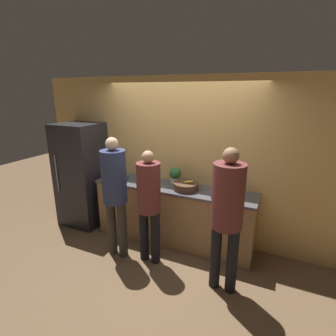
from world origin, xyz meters
The scene contains 13 objects.
ground_plane centered at (0.00, 0.00, 0.00)m, with size 14.00×14.00×0.00m, color brown.
wall_back centered at (0.00, 0.63, 1.30)m, with size 5.20×0.06×2.60m.
counter centered at (0.00, 0.34, 0.47)m, with size 2.56×0.61×0.95m.
refrigerator centered at (-1.77, 0.26, 0.92)m, with size 0.75×0.71×1.84m.
person_left centered at (-0.60, -0.36, 1.06)m, with size 0.35×0.35×1.78m.
person_center centered at (-0.09, -0.29, 0.95)m, with size 0.32×0.32×1.63m.
person_right centered at (0.99, -0.41, 1.09)m, with size 0.37×0.37×1.79m.
fruit_bowl centered at (0.23, 0.28, 1.00)m, with size 0.38×0.38×0.15m.
utensil_crock centered at (-0.65, 0.41, 1.02)m, with size 0.11×0.11×0.26m.
bottle_red centered at (-0.91, 0.19, 1.03)m, with size 0.07×0.07×0.20m.
cup_black centered at (0.69, 0.14, 0.99)m, with size 0.07×0.07×0.08m.
cup_blue centered at (-0.83, 0.27, 0.99)m, with size 0.09×0.09×0.08m.
potted_plant centered at (-0.02, 0.45, 1.09)m, with size 0.18×0.18×0.27m.
Camera 1 is at (1.53, -3.16, 2.37)m, focal length 28.00 mm.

